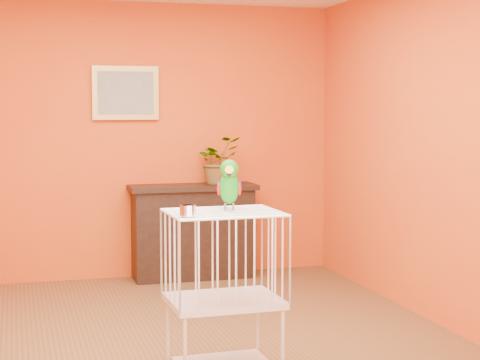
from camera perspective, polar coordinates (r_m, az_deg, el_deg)
name	(u,v)px	position (r m, az deg, el deg)	size (l,w,h in m)	color
ground	(173,343)	(5.63, -4.82, -11.48)	(4.50, 4.50, 0.00)	brown
room_shell	(171,112)	(5.40, -4.95, 4.85)	(4.50, 4.50, 4.50)	#CA5513
console_cabinet	(193,231)	(7.61, -3.37, -3.67)	(1.20, 0.43, 0.89)	black
potted_plant	(218,166)	(7.58, -1.58, 1.02)	(0.41, 0.45, 0.35)	#26722D
framed_picture	(126,93)	(7.59, -8.14, 6.15)	(0.62, 0.04, 0.50)	#BD9743
birdcage	(224,292)	(4.80, -1.16, -7.99)	(0.66, 0.52, 1.00)	silver
feed_cup	(188,211)	(4.49, -3.74, -2.19)	(0.09, 0.09, 0.06)	silver
parrot	(229,184)	(4.77, -0.77, -0.30)	(0.16, 0.28, 0.31)	#59544C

